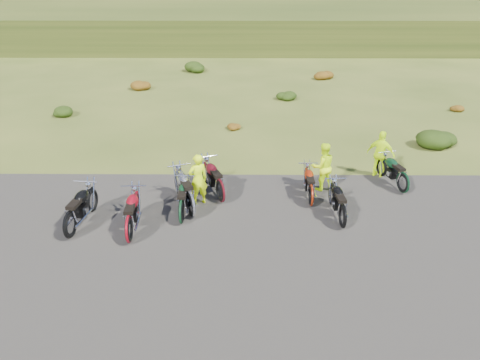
{
  "coord_description": "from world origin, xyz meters",
  "views": [
    {
      "loc": [
        0.14,
        -11.54,
        6.99
      ],
      "look_at": [
        0.03,
        1.6,
        0.92
      ],
      "focal_mm": 35.0,
      "sensor_mm": 36.0,
      "label": 1
    }
  ],
  "objects_px": {
    "motorcycle_3": "(192,217)",
    "person_middle": "(198,180)",
    "motorcycle_7": "(401,193)",
    "motorcycle_0": "(72,238)"
  },
  "relations": [
    {
      "from": "motorcycle_3",
      "to": "motorcycle_7",
      "type": "bearing_deg",
      "value": -97.5
    },
    {
      "from": "motorcycle_0",
      "to": "motorcycle_7",
      "type": "relative_size",
      "value": 1.1
    },
    {
      "from": "motorcycle_0",
      "to": "motorcycle_7",
      "type": "bearing_deg",
      "value": -67.48
    },
    {
      "from": "motorcycle_7",
      "to": "motorcycle_0",
      "type": "bearing_deg",
      "value": 90.75
    },
    {
      "from": "motorcycle_0",
      "to": "person_middle",
      "type": "distance_m",
      "value": 4.06
    },
    {
      "from": "person_middle",
      "to": "motorcycle_7",
      "type": "bearing_deg",
      "value": 162.15
    },
    {
      "from": "motorcycle_3",
      "to": "person_middle",
      "type": "relative_size",
      "value": 1.38
    },
    {
      "from": "motorcycle_0",
      "to": "motorcycle_7",
      "type": "xyz_separation_m",
      "value": [
        10.13,
        2.92,
        0.0
      ]
    },
    {
      "from": "motorcycle_7",
      "to": "person_middle",
      "type": "height_order",
      "value": "person_middle"
    },
    {
      "from": "motorcycle_0",
      "to": "motorcycle_7",
      "type": "distance_m",
      "value": 10.54
    }
  ]
}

